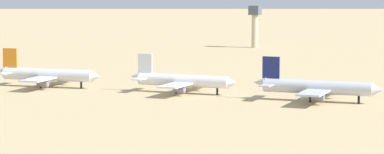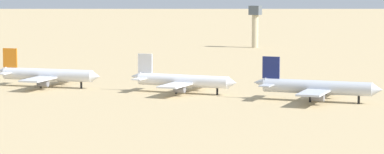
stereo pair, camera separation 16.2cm
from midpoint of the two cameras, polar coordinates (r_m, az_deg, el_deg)
The scene contains 5 objects.
ground at distance 276.15m, azimuth -0.93°, elevation -0.99°, with size 4000.00×4000.00×0.00m, color tan.
parked_jet_orange_2 at distance 293.79m, azimuth -8.95°, elevation 0.14°, with size 36.32×30.69×11.99m.
parked_jet_white_3 at distance 275.32m, azimuth -0.60°, elevation -0.22°, with size 34.51×28.86×11.44m.
parked_jet_navy_4 at distance 259.18m, azimuth 7.69°, elevation -0.63°, with size 36.85×30.93×12.18m.
control_tower at distance 453.01m, azimuth 3.94°, elevation 3.40°, with size 5.20×5.20×20.63m.
Camera 2 is at (113.02, -249.57, 34.64)m, focal length 86.25 mm.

